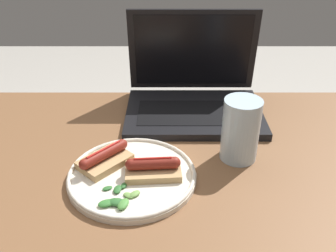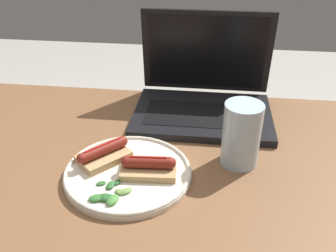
% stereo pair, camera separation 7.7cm
% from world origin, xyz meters
% --- Properties ---
extents(desk, '(1.40, 0.68, 0.77)m').
position_xyz_m(desk, '(0.00, 0.00, 0.67)').
color(desk, brown).
rests_on(desk, ground_plane).
extents(laptop, '(0.33, 0.26, 0.24)m').
position_xyz_m(laptop, '(0.13, 0.24, 0.81)').
color(laptop, black).
rests_on(laptop, desk).
extents(plate, '(0.25, 0.25, 0.02)m').
position_xyz_m(plate, '(-0.00, -0.05, 0.78)').
color(plate, silver).
rests_on(plate, desk).
extents(sausage_toast_left, '(0.11, 0.07, 0.04)m').
position_xyz_m(sausage_toast_left, '(0.04, -0.05, 0.79)').
color(sausage_toast_left, tan).
rests_on(sausage_toast_left, plate).
extents(sausage_toast_middle, '(0.12, 0.12, 0.04)m').
position_xyz_m(sausage_toast_middle, '(-0.06, -0.01, 0.79)').
color(sausage_toast_middle, tan).
rests_on(sausage_toast_middle, plate).
extents(salad_pile, '(0.08, 0.08, 0.01)m').
position_xyz_m(salad_pile, '(-0.02, -0.12, 0.78)').
color(salad_pile, '#4C8E3D').
rests_on(salad_pile, plate).
extents(drinking_glass, '(0.08, 0.08, 0.13)m').
position_xyz_m(drinking_glass, '(0.21, 0.03, 0.83)').
color(drinking_glass, silver).
rests_on(drinking_glass, desk).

